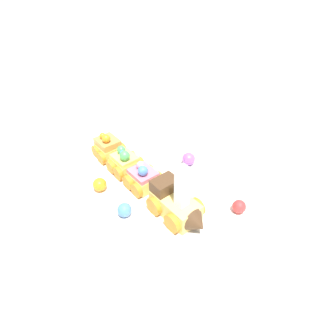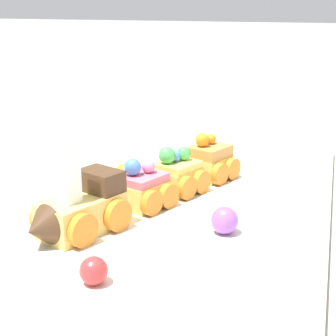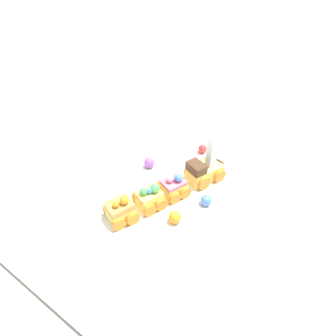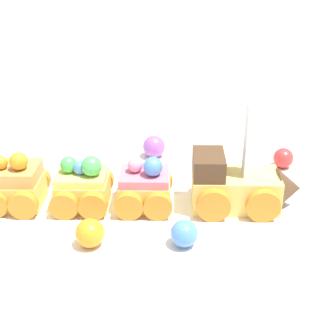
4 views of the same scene
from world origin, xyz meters
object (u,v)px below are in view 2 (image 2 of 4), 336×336
object	(u,v)px
gumball_orange	(125,174)
cake_train_locomotive	(76,209)
gumball_red	(94,271)
cake_car_strawberry	(142,189)
gumball_blue	(75,192)
cake_car_lemon	(177,175)
gumball_purple	(225,220)
cake_car_caramel	(209,162)

from	to	relation	value
gumball_orange	cake_train_locomotive	bearing A→B (deg)	3.36
gumball_red	gumball_orange	bearing A→B (deg)	-165.00
gumball_orange	cake_car_strawberry	bearing A→B (deg)	34.29
cake_car_strawberry	gumball_red	bearing A→B (deg)	28.97
cake_train_locomotive	gumball_blue	bearing A→B (deg)	-130.81
gumball_orange	cake_car_lemon	bearing A→B (deg)	81.78
cake_car_strawberry	gumball_orange	size ratio (longest dim) A/B	2.96
cake_car_lemon	gumball_orange	xyz separation A→B (m)	(-0.01, -0.08, -0.01)
cake_car_strawberry	gumball_blue	xyz separation A→B (m)	(0.01, -0.08, -0.01)
gumball_purple	gumball_red	bearing A→B (deg)	-32.39
cake_car_strawberry	cake_car_lemon	distance (m)	0.07
cake_car_lemon	cake_train_locomotive	bearing A→B (deg)	0.15
cake_train_locomotive	gumball_red	bearing A→B (deg)	55.13
cake_car_caramel	gumball_orange	distance (m)	0.12
cake_car_caramel	gumball_blue	size ratio (longest dim) A/B	3.10
cake_car_strawberry	cake_car_caramel	bearing A→B (deg)	-179.99
gumball_blue	gumball_purple	world-z (taller)	gumball_purple
gumball_purple	cake_car_lemon	bearing A→B (deg)	-143.19
cake_car_caramel	gumball_blue	world-z (taller)	cake_car_caramel
cake_train_locomotive	gumball_purple	world-z (taller)	cake_train_locomotive
cake_train_locomotive	cake_car_lemon	size ratio (longest dim) A/B	1.52
cake_car_strawberry	cake_car_lemon	bearing A→B (deg)	-179.89
cake_car_strawberry	gumball_blue	size ratio (longest dim) A/B	3.10
cake_car_lemon	gumball_blue	distance (m)	0.13
cake_car_strawberry	cake_train_locomotive	bearing A→B (deg)	0.18
cake_train_locomotive	cake_car_lemon	xyz separation A→B (m)	(-0.16, 0.07, -0.01)
cake_car_lemon	gumball_purple	bearing A→B (deg)	59.45
cake_car_lemon	gumball_purple	xyz separation A→B (m)	(0.11, 0.09, -0.01)
cake_car_lemon	gumball_blue	xyz separation A→B (m)	(0.07, -0.11, -0.01)
cake_car_lemon	cake_car_caramel	world-z (taller)	cake_car_caramel
cake_car_strawberry	gumball_purple	bearing A→B (deg)	87.71
cake_car_strawberry	cake_car_lemon	xyz separation A→B (m)	(-0.06, 0.03, 0.00)
gumball_blue	cake_car_caramel	bearing A→B (deg)	135.50
cake_car_lemon	gumball_orange	distance (m)	0.08
gumball_blue	gumball_orange	world-z (taller)	gumball_orange
cake_car_caramel	gumball_red	distance (m)	0.32
cake_train_locomotive	gumball_red	distance (m)	0.12
cake_car_caramel	gumball_blue	xyz separation A→B (m)	(0.14, -0.14, -0.01)
gumball_purple	gumball_red	size ratio (longest dim) A/B	1.16
cake_train_locomotive	gumball_purple	distance (m)	0.16
cake_train_locomotive	gumball_orange	distance (m)	0.17
cake_car_lemon	gumball_orange	world-z (taller)	cake_car_lemon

